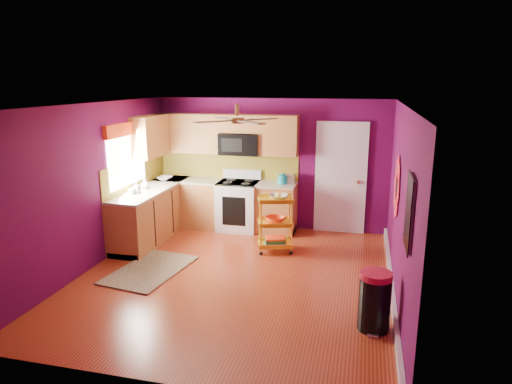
# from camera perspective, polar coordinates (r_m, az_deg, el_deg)

# --- Properties ---
(ground) EXTENTS (5.00, 5.00, 0.00)m
(ground) POSITION_cam_1_polar(r_m,az_deg,el_deg) (6.85, -2.64, -10.57)
(ground) COLOR maroon
(ground) RESTS_ON ground
(room_envelope) EXTENTS (4.54, 5.04, 2.52)m
(room_envelope) POSITION_cam_1_polar(r_m,az_deg,el_deg) (6.35, -2.57, 2.96)
(room_envelope) COLOR #550941
(room_envelope) RESTS_ON ground
(lower_cabinets) EXTENTS (2.81, 2.31, 0.94)m
(lower_cabinets) POSITION_cam_1_polar(r_m,az_deg,el_deg) (8.73, -7.86, -2.22)
(lower_cabinets) COLOR #985A29
(lower_cabinets) RESTS_ON ground
(electric_range) EXTENTS (0.76, 0.66, 1.13)m
(electric_range) POSITION_cam_1_polar(r_m,az_deg,el_deg) (8.80, -2.19, -1.64)
(electric_range) COLOR white
(electric_range) RESTS_ON ground
(upper_cabinetry) EXTENTS (2.80, 2.30, 1.26)m
(upper_cabinetry) POSITION_cam_1_polar(r_m,az_deg,el_deg) (8.75, -6.67, 6.98)
(upper_cabinetry) COLOR #985A29
(upper_cabinetry) RESTS_ON ground
(left_window) EXTENTS (0.08, 1.35, 1.08)m
(left_window) POSITION_cam_1_polar(r_m,az_deg,el_deg) (8.16, -15.88, 5.61)
(left_window) COLOR white
(left_window) RESTS_ON ground
(panel_door) EXTENTS (0.95, 0.11, 2.15)m
(panel_door) POSITION_cam_1_polar(r_m,az_deg,el_deg) (8.65, 10.53, 1.56)
(panel_door) COLOR white
(panel_door) RESTS_ON ground
(right_wall_art) EXTENTS (0.04, 2.74, 1.04)m
(right_wall_art) POSITION_cam_1_polar(r_m,az_deg,el_deg) (5.83, 17.74, -0.56)
(right_wall_art) COLOR black
(right_wall_art) RESTS_ON ground
(ceiling_fan) EXTENTS (1.01, 1.01, 0.26)m
(ceiling_fan) POSITION_cam_1_polar(r_m,az_deg,el_deg) (6.45, -2.37, 9.04)
(ceiling_fan) COLOR #BF8C3F
(ceiling_fan) RESTS_ON ground
(shag_rug) EXTENTS (1.09, 1.57, 0.02)m
(shag_rug) POSITION_cam_1_polar(r_m,az_deg,el_deg) (7.24, -13.07, -9.44)
(shag_rug) COLOR black
(shag_rug) RESTS_ON ground
(rolling_cart) EXTENTS (0.66, 0.56, 1.02)m
(rolling_cart) POSITION_cam_1_polar(r_m,az_deg,el_deg) (7.65, 2.49, -3.70)
(rolling_cart) COLOR yellow
(rolling_cart) RESTS_ON ground
(trash_can) EXTENTS (0.39, 0.42, 0.71)m
(trash_can) POSITION_cam_1_polar(r_m,az_deg,el_deg) (5.57, 14.59, -13.05)
(trash_can) COLOR black
(trash_can) RESTS_ON ground
(teal_kettle) EXTENTS (0.18, 0.18, 0.21)m
(teal_kettle) POSITION_cam_1_polar(r_m,az_deg,el_deg) (8.52, 3.32, 1.58)
(teal_kettle) COLOR teal
(teal_kettle) RESTS_ON lower_cabinets
(toaster) EXTENTS (0.22, 0.15, 0.18)m
(toaster) POSITION_cam_1_polar(r_m,az_deg,el_deg) (8.59, 4.13, 1.71)
(toaster) COLOR beige
(toaster) RESTS_ON lower_cabinets
(soap_bottle_a) EXTENTS (0.09, 0.10, 0.21)m
(soap_bottle_a) POSITION_cam_1_polar(r_m,az_deg,el_deg) (8.05, -14.69, 0.56)
(soap_bottle_a) COLOR #EA3F72
(soap_bottle_a) RESTS_ON lower_cabinets
(soap_bottle_b) EXTENTS (0.15, 0.15, 0.19)m
(soap_bottle_b) POSITION_cam_1_polar(r_m,az_deg,el_deg) (8.35, -13.71, 1.02)
(soap_bottle_b) COLOR white
(soap_bottle_b) RESTS_ON lower_cabinets
(counter_dish) EXTENTS (0.28, 0.28, 0.07)m
(counter_dish) POSITION_cam_1_polar(r_m,az_deg,el_deg) (9.02, -11.33, 1.69)
(counter_dish) COLOR white
(counter_dish) RESTS_ON lower_cabinets
(counter_cup) EXTENTS (0.13, 0.13, 0.10)m
(counter_cup) POSITION_cam_1_polar(r_m,az_deg,el_deg) (8.02, -15.22, 0.09)
(counter_cup) COLOR white
(counter_cup) RESTS_ON lower_cabinets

